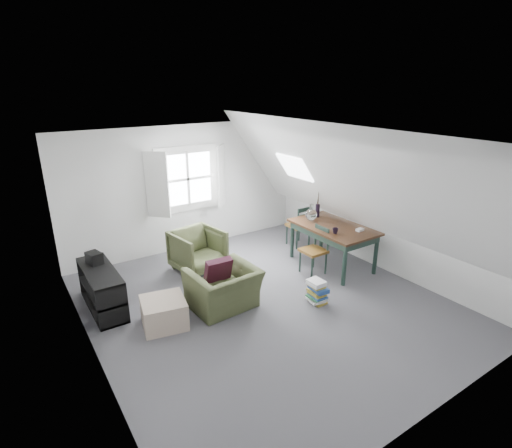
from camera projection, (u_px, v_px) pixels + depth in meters
floor at (266, 303)px, 6.23m from camera, size 5.50×5.50×0.00m
ceiling at (267, 141)px, 5.38m from camera, size 5.50×5.50×0.00m
wall_back at (187, 188)px, 7.96m from camera, size 5.00×0.00×5.00m
wall_front at (439, 315)px, 3.65m from camera, size 5.00×0.00×5.00m
wall_left at (85, 271)px, 4.50m from camera, size 0.00×5.50×5.50m
wall_right at (381, 201)px, 7.11m from camera, size 0.00×5.50×5.50m
slope_left at (162, 212)px, 4.82m from camera, size 3.19×5.50×4.48m
slope_right at (345, 179)px, 6.44m from camera, size 3.19×5.50×4.48m
dormer_window at (188, 179)px, 7.83m from camera, size 1.71×0.35×1.30m
skylight at (295, 167)px, 7.46m from camera, size 0.35×0.75×0.47m
armchair_near at (224, 307)px, 6.12m from camera, size 1.02×0.91×0.63m
armchair_far at (199, 269)px, 7.35m from camera, size 0.94×0.96×0.76m
throw_pillow at (218, 271)px, 6.05m from camera, size 0.42×0.26×0.43m
ottoman at (164, 313)px, 5.61m from camera, size 0.70×0.70×0.39m
dining_table at (333, 231)px, 7.30m from camera, size 0.94×1.56×0.78m
demijohn at (311, 214)px, 7.50m from camera, size 0.22×0.22×0.31m
vase_twigs at (318, 210)px, 7.71m from camera, size 0.08×0.09×0.63m
cup at (335, 233)px, 6.90m from camera, size 0.12×0.12×0.10m
paper_box at (360, 230)px, 7.01m from camera, size 0.14×0.10×0.04m
dining_chair_far at (299, 225)px, 8.27m from camera, size 0.41×0.41×0.87m
dining_chair_near at (315, 250)px, 7.09m from camera, size 0.40×0.40×0.85m
media_shelf at (103, 292)px, 5.97m from camera, size 0.42×1.26×0.64m
electronics_box at (94, 258)px, 6.06m from camera, size 0.23×0.28×0.20m
magazine_stack at (317, 292)px, 6.19m from camera, size 0.28×0.33×0.38m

